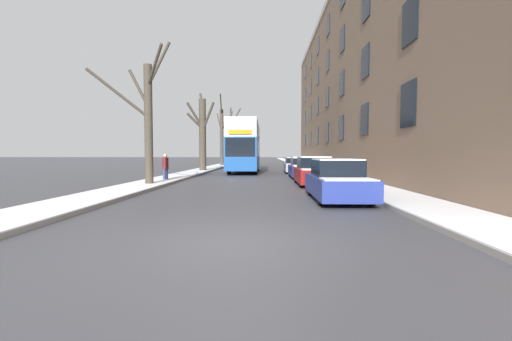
{
  "coord_description": "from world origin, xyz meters",
  "views": [
    {
      "loc": [
        0.7,
        -6.25,
        1.64
      ],
      "look_at": [
        -0.05,
        18.98,
        0.4
      ],
      "focal_mm": 24.0,
      "sensor_mm": 36.0,
      "label": 1
    }
  ],
  "objects_px": {
    "bare_tree_left_1": "(202,132)",
    "pedestrian_left_sidewalk": "(165,167)",
    "parked_car_0": "(337,181)",
    "bare_tree_left_2": "(222,134)",
    "oncoming_van": "(245,157)",
    "bare_tree_left_3": "(231,138)",
    "double_decker_bus": "(245,144)",
    "parked_car_2": "(303,168)",
    "parked_car_1": "(314,172)",
    "parked_car_3": "(296,166)",
    "bare_tree_left_0": "(147,118)"
  },
  "relations": [
    {
      "from": "bare_tree_left_2",
      "to": "parked_car_0",
      "type": "height_order",
      "value": "bare_tree_left_2"
    },
    {
      "from": "bare_tree_left_3",
      "to": "parked_car_1",
      "type": "bearing_deg",
      "value": -77.95
    },
    {
      "from": "bare_tree_left_2",
      "to": "parked_car_3",
      "type": "relative_size",
      "value": 2.26
    },
    {
      "from": "double_decker_bus",
      "to": "parked_car_2",
      "type": "xyz_separation_m",
      "value": [
        4.44,
        -7.0,
        -1.83
      ]
    },
    {
      "from": "oncoming_van",
      "to": "bare_tree_left_2",
      "type": "bearing_deg",
      "value": -124.05
    },
    {
      "from": "parked_car_3",
      "to": "pedestrian_left_sidewalk",
      "type": "relative_size",
      "value": 2.42
    },
    {
      "from": "parked_car_1",
      "to": "parked_car_3",
      "type": "relative_size",
      "value": 1.09
    },
    {
      "from": "double_decker_bus",
      "to": "parked_car_1",
      "type": "distance_m",
      "value": 13.27
    },
    {
      "from": "parked_car_0",
      "to": "parked_car_2",
      "type": "distance_m",
      "value": 11.26
    },
    {
      "from": "parked_car_0",
      "to": "oncoming_van",
      "type": "xyz_separation_m",
      "value": [
        -5.51,
        36.16,
        0.51
      ]
    },
    {
      "from": "bare_tree_left_2",
      "to": "oncoming_van",
      "type": "height_order",
      "value": "bare_tree_left_2"
    },
    {
      "from": "pedestrian_left_sidewalk",
      "to": "parked_car_3",
      "type": "bearing_deg",
      "value": -6.79
    },
    {
      "from": "double_decker_bus",
      "to": "parked_car_2",
      "type": "height_order",
      "value": "double_decker_bus"
    },
    {
      "from": "double_decker_bus",
      "to": "parked_car_0",
      "type": "relative_size",
      "value": 2.39
    },
    {
      "from": "bare_tree_left_3",
      "to": "parked_car_3",
      "type": "bearing_deg",
      "value": -73.45
    },
    {
      "from": "parked_car_1",
      "to": "bare_tree_left_3",
      "type": "bearing_deg",
      "value": 102.05
    },
    {
      "from": "bare_tree_left_0",
      "to": "parked_car_2",
      "type": "bearing_deg",
      "value": 38.14
    },
    {
      "from": "bare_tree_left_3",
      "to": "double_decker_bus",
      "type": "height_order",
      "value": "bare_tree_left_3"
    },
    {
      "from": "parked_car_3",
      "to": "bare_tree_left_1",
      "type": "bearing_deg",
      "value": 168.98
    },
    {
      "from": "parked_car_2",
      "to": "pedestrian_left_sidewalk",
      "type": "xyz_separation_m",
      "value": [
        -8.35,
        -3.83,
        0.23
      ]
    },
    {
      "from": "bare_tree_left_3",
      "to": "double_decker_bus",
      "type": "xyz_separation_m",
      "value": [
        4.07,
        -27.5,
        -1.76
      ]
    },
    {
      "from": "bare_tree_left_0",
      "to": "bare_tree_left_2",
      "type": "xyz_separation_m",
      "value": [
        0.15,
        27.44,
        0.75
      ]
    },
    {
      "from": "bare_tree_left_1",
      "to": "parked_car_2",
      "type": "bearing_deg",
      "value": -42.01
    },
    {
      "from": "parked_car_2",
      "to": "double_decker_bus",
      "type": "bearing_deg",
      "value": 122.4
    },
    {
      "from": "pedestrian_left_sidewalk",
      "to": "bare_tree_left_3",
      "type": "bearing_deg",
      "value": 34.15
    },
    {
      "from": "bare_tree_left_3",
      "to": "pedestrian_left_sidewalk",
      "type": "relative_size",
      "value": 5.66
    },
    {
      "from": "bare_tree_left_0",
      "to": "parked_car_2",
      "type": "relative_size",
      "value": 1.56
    },
    {
      "from": "bare_tree_left_1",
      "to": "parked_car_3",
      "type": "xyz_separation_m",
      "value": [
        8.32,
        -1.62,
        -3.02
      ]
    },
    {
      "from": "double_decker_bus",
      "to": "oncoming_van",
      "type": "xyz_separation_m",
      "value": [
        -1.07,
        17.9,
        -1.31
      ]
    },
    {
      "from": "bare_tree_left_1",
      "to": "pedestrian_left_sidewalk",
      "type": "bearing_deg",
      "value": -90.17
    },
    {
      "from": "bare_tree_left_2",
      "to": "parked_car_2",
      "type": "bearing_deg",
      "value": -68.38
    },
    {
      "from": "bare_tree_left_1",
      "to": "double_decker_bus",
      "type": "xyz_separation_m",
      "value": [
        3.88,
        -0.5,
        -1.16
      ]
    },
    {
      "from": "double_decker_bus",
      "to": "oncoming_van",
      "type": "height_order",
      "value": "double_decker_bus"
    },
    {
      "from": "bare_tree_left_2",
      "to": "bare_tree_left_3",
      "type": "distance_m",
      "value": 13.67
    },
    {
      "from": "bare_tree_left_0",
      "to": "parked_car_2",
      "type": "xyz_separation_m",
      "value": [
        8.41,
        6.6,
        -2.74
      ]
    },
    {
      "from": "parked_car_0",
      "to": "parked_car_3",
      "type": "bearing_deg",
      "value": 90.0
    },
    {
      "from": "bare_tree_left_1",
      "to": "parked_car_3",
      "type": "height_order",
      "value": "bare_tree_left_1"
    },
    {
      "from": "parked_car_2",
      "to": "oncoming_van",
      "type": "relative_size",
      "value": 0.9
    },
    {
      "from": "bare_tree_left_0",
      "to": "pedestrian_left_sidewalk",
      "type": "relative_size",
      "value": 4.31
    },
    {
      "from": "double_decker_bus",
      "to": "pedestrian_left_sidewalk",
      "type": "relative_size",
      "value": 6.37
    },
    {
      "from": "bare_tree_left_1",
      "to": "parked_car_0",
      "type": "height_order",
      "value": "bare_tree_left_1"
    },
    {
      "from": "bare_tree_left_3",
      "to": "pedestrian_left_sidewalk",
      "type": "xyz_separation_m",
      "value": [
        0.15,
        -38.33,
        -3.35
      ]
    },
    {
      "from": "bare_tree_left_1",
      "to": "bare_tree_left_3",
      "type": "relative_size",
      "value": 0.82
    },
    {
      "from": "bare_tree_left_3",
      "to": "parked_car_2",
      "type": "distance_m",
      "value": 35.71
    },
    {
      "from": "parked_car_0",
      "to": "parked_car_3",
      "type": "distance_m",
      "value": 17.13
    },
    {
      "from": "bare_tree_left_3",
      "to": "bare_tree_left_1",
      "type": "bearing_deg",
      "value": -89.6
    },
    {
      "from": "bare_tree_left_1",
      "to": "parked_car_1",
      "type": "bearing_deg",
      "value": -57.1
    },
    {
      "from": "bare_tree_left_1",
      "to": "parked_car_1",
      "type": "relative_size",
      "value": 1.77
    },
    {
      "from": "parked_car_0",
      "to": "bare_tree_left_3",
      "type": "bearing_deg",
      "value": 100.53
    },
    {
      "from": "double_decker_bus",
      "to": "parked_car_2",
      "type": "bearing_deg",
      "value": -57.6
    }
  ]
}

